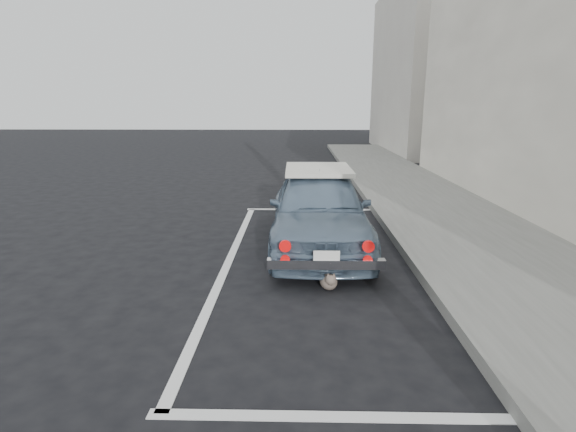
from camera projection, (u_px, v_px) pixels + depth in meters
name	position (u px, v px, depth m)	size (l,w,h in m)	color
ground	(280.00, 378.00, 3.94)	(80.00, 80.00, 0.00)	black
sidewalk	(533.00, 284.00, 5.79)	(2.80, 40.00, 0.15)	#62625E
building_far	(423.00, 70.00, 22.24)	(3.50, 10.00, 8.00)	#BBB2A9
pline_rear	(342.00, 417.00, 3.44)	(3.00, 0.12, 0.01)	silver
pline_front	(313.00, 209.00, 10.23)	(3.00, 0.12, 0.01)	silver
pline_side	(229.00, 261.00, 6.87)	(0.12, 7.00, 0.01)	silver
retro_coupe	(319.00, 208.00, 7.43)	(1.59, 3.91, 1.33)	slate
cat	(329.00, 280.00, 5.80)	(0.27, 0.52, 0.28)	#6F6454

